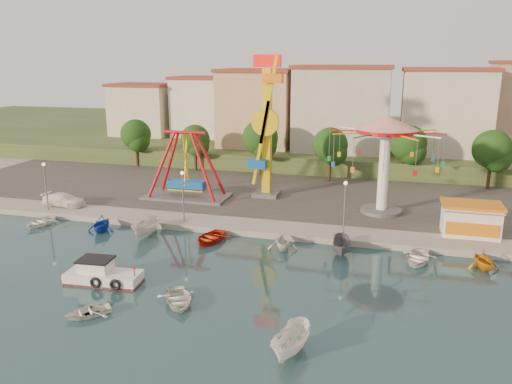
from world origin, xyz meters
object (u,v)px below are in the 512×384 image
(kamikaze_tower, at_px, (267,130))
(rowboat_a, at_px, (178,299))
(pirate_ship_ride, at_px, (186,166))
(van, at_px, (64,200))
(wave_swinger, at_px, (386,143))
(skiff, at_px, (291,343))
(cabin_motorboat, at_px, (102,276))

(kamikaze_tower, distance_m, rowboat_a, 28.33)
(pirate_ship_ride, height_order, kamikaze_tower, kamikaze_tower)
(rowboat_a, distance_m, van, 27.48)
(wave_swinger, bearing_deg, skiff, -98.65)
(kamikaze_tower, distance_m, skiff, 33.41)
(kamikaze_tower, bearing_deg, cabin_motorboat, -104.75)
(kamikaze_tower, xyz_separation_m, cabin_motorboat, (-6.68, -25.36, -8.06))
(rowboat_a, bearing_deg, wave_swinger, 30.17)
(kamikaze_tower, bearing_deg, pirate_ship_ride, -161.82)
(rowboat_a, bearing_deg, cabin_motorboat, 134.87)
(pirate_ship_ride, height_order, cabin_motorboat, pirate_ship_ride)
(kamikaze_tower, bearing_deg, rowboat_a, -89.22)
(kamikaze_tower, height_order, skiff, kamikaze_tower)
(kamikaze_tower, relative_size, skiff, 3.95)
(rowboat_a, bearing_deg, skiff, -55.83)
(kamikaze_tower, relative_size, van, 3.37)
(rowboat_a, xyz_separation_m, van, (-21.40, 17.22, 0.92))
(wave_swinger, height_order, van, wave_swinger)
(wave_swinger, relative_size, van, 2.37)
(pirate_ship_ride, height_order, van, pirate_ship_ride)
(cabin_motorboat, bearing_deg, rowboat_a, -18.83)
(skiff, bearing_deg, pirate_ship_ride, 134.19)
(rowboat_a, height_order, van, van)
(pirate_ship_ride, relative_size, kamikaze_tower, 0.61)
(pirate_ship_ride, distance_m, kamikaze_tower, 10.43)
(wave_swinger, relative_size, cabin_motorboat, 1.97)
(kamikaze_tower, distance_m, wave_swinger, 13.83)
(wave_swinger, bearing_deg, van, -168.90)
(wave_swinger, xyz_separation_m, rowboat_a, (-13.10, -23.98, -7.80))
(pirate_ship_ride, xyz_separation_m, skiff, (18.27, -28.18, -3.59))
(cabin_motorboat, xyz_separation_m, skiff, (15.87, -5.80, 0.27))
(rowboat_a, height_order, skiff, skiff)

